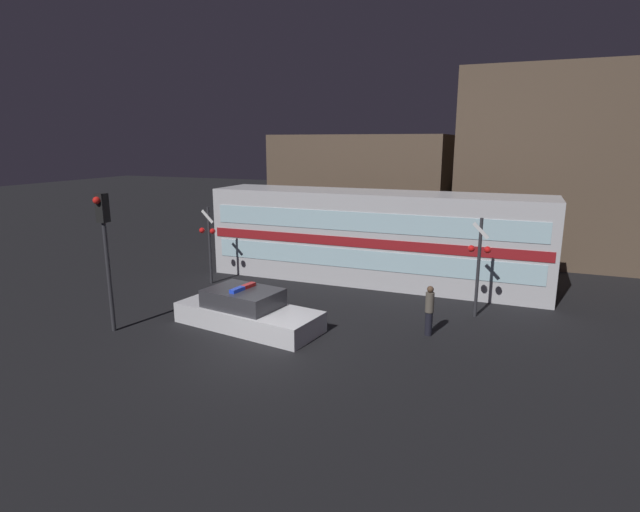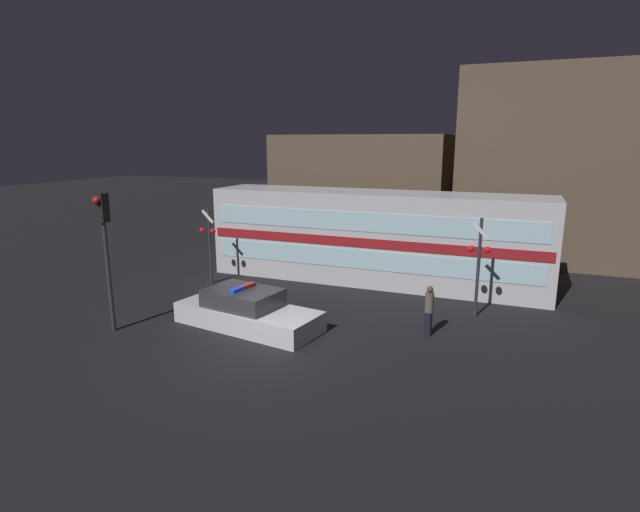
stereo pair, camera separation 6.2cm
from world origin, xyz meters
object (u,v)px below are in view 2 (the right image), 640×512
Objects in this scene: pedestrian at (429,310)px; traffic_light_corner at (105,237)px; police_car at (247,312)px; crossing_signal_near at (479,260)px; train at (375,237)px.

pedestrian is 0.36× the size of traffic_light_corner.
crossing_signal_near reaches higher than police_car.
traffic_light_corner reaches higher than train.
pedestrian is (5.76, 1.48, 0.33)m from police_car.
traffic_light_corner is at bearing -160.19° from pedestrian.
traffic_light_corner is at bearing -151.93° from crossing_signal_near.
train reaches higher than crossing_signal_near.
train reaches higher than police_car.
police_car is 1.16× the size of traffic_light_corner.
police_car is at bearing -165.57° from pedestrian.
police_car is at bearing -108.64° from train.
train is 8.93× the size of pedestrian.
crossing_signal_near is at bearing 62.09° from pedestrian.
train is 11.00m from traffic_light_corner.
train is at bearing 80.48° from police_car.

